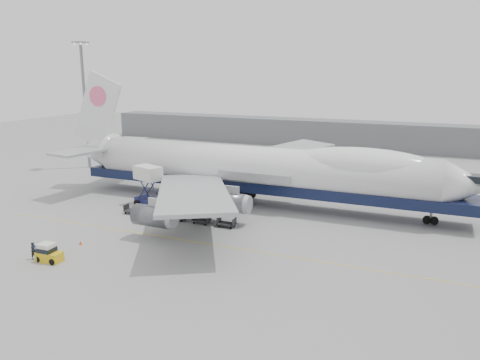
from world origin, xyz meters
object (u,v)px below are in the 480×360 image
at_px(airliner, 260,168).
at_px(baggage_tug, 48,253).
at_px(catering_truck, 148,183).
at_px(ground_worker, 34,251).

distance_m(airliner, baggage_tug, 32.44).
xyz_separation_m(catering_truck, baggage_tug, (2.02, -22.36, -2.54)).
bearing_deg(airliner, ground_worker, -117.36).
xyz_separation_m(baggage_tug, ground_worker, (-1.88, -0.19, 0.08)).
relative_size(catering_truck, baggage_tug, 2.16).
bearing_deg(baggage_tug, airliner, 62.90).
height_order(catering_truck, baggage_tug, catering_truck).
distance_m(catering_truck, ground_worker, 22.69).
bearing_deg(catering_truck, baggage_tug, -65.35).
bearing_deg(baggage_tug, catering_truck, 92.59).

